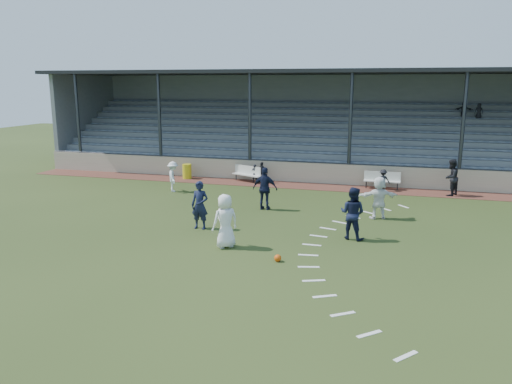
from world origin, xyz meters
TOP-DOWN VIEW (x-y plane):
  - ground at (0.00, 0.00)m, footprint 90.00×90.00m
  - cinder_track at (0.00, 10.50)m, footprint 34.00×2.00m
  - retaining_wall at (0.00, 11.55)m, footprint 34.00×0.18m
  - bench_left at (-2.91, 10.77)m, footprint 1.99×1.24m
  - bench_right at (4.94, 10.94)m, footprint 2.01×0.50m
  - trash_bin at (-6.81, 10.73)m, footprint 0.56×0.56m
  - football at (2.05, -2.03)m, footprint 0.24×0.24m
  - player_white_lead at (-0.13, -1.08)m, footprint 1.13×1.11m
  - player_navy_lead at (-1.90, 0.85)m, footprint 0.73×0.48m
  - player_navy_mid at (4.18, 1.17)m, footprint 1.15×1.00m
  - player_white_wing at (-6.02, 7.09)m, footprint 1.02×1.23m
  - player_navy_wing at (-0.16, 4.62)m, footprint 1.19×0.51m
  - player_white_back at (5.02, 4.44)m, footprint 1.83×1.09m
  - official at (8.47, 10.12)m, footprint 1.11×1.17m
  - sub_left_near at (-2.41, 10.68)m, footprint 0.42×0.29m
  - sub_left_far at (-1.99, 10.74)m, footprint 0.74×0.35m
  - sub_right at (5.01, 10.36)m, footprint 0.86×0.64m
  - grandstand at (0.01, 16.26)m, footprint 34.60×9.00m
  - penalty_arc at (4.12, 0.00)m, footprint 3.89×14.63m

SIDE VIEW (x-z plane):
  - ground at x=0.00m, z-range 0.00..0.00m
  - penalty_arc at x=4.12m, z-range 0.00..0.01m
  - cinder_track at x=0.00m, z-range 0.00..0.02m
  - football at x=2.05m, z-range 0.00..0.24m
  - trash_bin at x=-6.81m, z-range 0.02..0.91m
  - sub_left_near at x=-2.41m, z-range 0.02..1.10m
  - bench_left at x=-2.91m, z-range 0.11..1.06m
  - bench_right at x=4.94m, z-range 0.11..1.06m
  - retaining_wall at x=0.00m, z-range 0.00..1.20m
  - sub_right at x=5.01m, z-range 0.02..1.20m
  - sub_left_far at x=-1.99m, z-range 0.02..1.26m
  - player_white_wing at x=-6.02m, z-range 0.00..1.66m
  - player_white_back at x=5.02m, z-range 0.00..1.88m
  - official at x=8.47m, z-range 0.02..1.94m
  - player_white_lead at x=-0.13m, z-range 0.00..1.96m
  - player_navy_lead at x=-1.90m, z-range 0.00..1.97m
  - player_navy_wing at x=-0.16m, z-range 0.00..2.01m
  - player_navy_mid at x=4.18m, z-range 0.00..2.02m
  - grandstand at x=0.01m, z-range -1.10..5.51m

